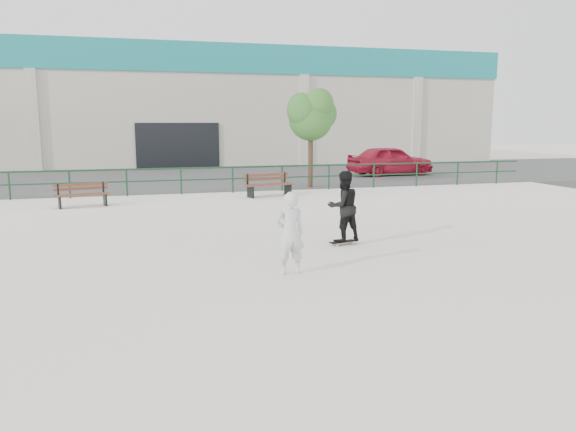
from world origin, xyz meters
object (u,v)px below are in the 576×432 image
object	(u,v)px
red_car	(390,160)
seated_skater	(290,233)
bench_right	(269,185)
tree	(311,114)
bench_left	(82,195)
skateboard	(343,242)
standing_skater	(343,206)

from	to	relation	value
red_car	seated_skater	xyz separation A→B (m)	(-9.86, -15.48, -0.37)
seated_skater	bench_right	bearing A→B (deg)	-103.11
red_car	tree	bearing A→B (deg)	121.34
bench_left	bench_right	xyz separation A→B (m)	(6.50, 0.92, 0.04)
bench_right	skateboard	bearing A→B (deg)	-98.05
red_car	skateboard	size ratio (longest dim) A/B	5.59
tree	seated_skater	bearing A→B (deg)	-110.13
bench_right	standing_skater	xyz separation A→B (m)	(0.45, -6.50, 0.11)
tree	red_car	bearing A→B (deg)	35.70
bench_left	skateboard	world-z (taller)	bench_left
bench_left	skateboard	xyz separation A→B (m)	(6.95, -5.59, -0.81)
bench_left	standing_skater	size ratio (longest dim) A/B	0.93
bench_left	bench_right	world-z (taller)	bench_right
red_car	bench_left	bearing A→B (deg)	112.68
seated_skater	tree	bearing A→B (deg)	-112.36
standing_skater	seated_skater	size ratio (longest dim) A/B	1.05
bench_left	skateboard	size ratio (longest dim) A/B	2.19
skateboard	standing_skater	xyz separation A→B (m)	(0.00, 0.00, 0.96)
bench_left	red_car	bearing A→B (deg)	15.05
skateboard	standing_skater	size ratio (longest dim) A/B	0.43
bench_left	tree	size ratio (longest dim) A/B	0.43
bench_right	standing_skater	size ratio (longest dim) A/B	1.02
bench_right	red_car	distance (m)	10.46
bench_left	standing_skater	xyz separation A→B (m)	(6.95, -5.59, 0.15)
red_car	skateboard	distance (m)	15.20
bench_left	bench_right	size ratio (longest dim) A/B	0.91
bench_right	standing_skater	bearing A→B (deg)	-98.05
standing_skater	tree	bearing A→B (deg)	-112.33
skateboard	standing_skater	bearing A→B (deg)	-16.58
tree	skateboard	world-z (taller)	tree
skateboard	tree	bearing A→B (deg)	60.77
tree	standing_skater	xyz separation A→B (m)	(-2.02, -8.98, -2.55)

